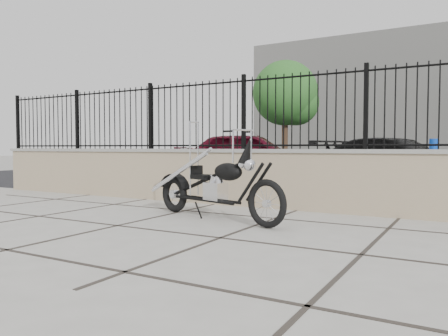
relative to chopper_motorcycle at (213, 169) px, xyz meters
name	(u,v)px	position (x,y,z in m)	size (l,w,h in m)	color
ground_plane	(220,238)	(0.72, -1.04, -0.69)	(90.00, 90.00, 0.00)	#99968E
parking_lot	(396,175)	(0.72, 11.46, -0.69)	(30.00, 30.00, 0.00)	black
retaining_wall	(300,179)	(0.72, 1.46, -0.21)	(14.00, 0.36, 0.96)	gray
iron_fence	(300,111)	(0.72, 1.46, 0.87)	(14.00, 0.08, 1.20)	black
background_building	(431,100)	(0.72, 25.46, 3.31)	(22.00, 6.00, 8.00)	beige
chopper_motorcycle	(213,169)	(0.00, 0.00, 0.00)	(2.31, 0.41, 1.38)	black
car_red	(251,157)	(-2.19, 5.59, 0.02)	(1.68, 4.17, 1.42)	#490A18
car_black	(397,163)	(1.53, 5.94, -0.08)	(1.71, 4.21, 1.22)	black
bollard_a	(217,169)	(-2.24, 3.86, -0.22)	(0.11, 0.11, 0.93)	#0C43BC
bollard_b	(433,172)	(2.50, 3.17, -0.12)	(0.14, 0.14, 1.13)	#0A58A3
tree_left	(285,90)	(-5.19, 15.58, 3.17)	(3.26, 3.26, 5.51)	#382619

